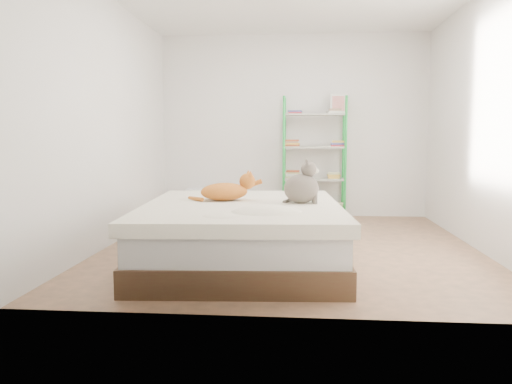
# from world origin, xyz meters

# --- Properties ---
(room) EXTENTS (3.81, 4.21, 2.61)m
(room) POSITION_xyz_m (0.00, 0.00, 1.30)
(room) COLOR #AB7E5B
(room) RESTS_ON ground
(bed) EXTENTS (1.85, 2.25, 0.55)m
(bed) POSITION_xyz_m (-0.42, -0.77, 0.27)
(bed) COLOR #4E3D24
(bed) RESTS_ON ground
(orange_cat) EXTENTS (0.59, 0.44, 0.21)m
(orange_cat) POSITION_xyz_m (-0.61, -0.58, 0.65)
(orange_cat) COLOR orange
(orange_cat) RESTS_ON bed
(grey_cat) EXTENTS (0.36, 0.31, 0.38)m
(grey_cat) POSITION_xyz_m (0.11, -0.71, 0.74)
(grey_cat) COLOR gray
(grey_cat) RESTS_ON bed
(shelf_unit) EXTENTS (0.88, 0.36, 1.74)m
(shelf_unit) POSITION_xyz_m (0.31, 1.88, 0.80)
(shelf_unit) COLOR green
(shelf_unit) RESTS_ON ground
(cardboard_box) EXTENTS (0.51, 0.50, 0.37)m
(cardboard_box) POSITION_xyz_m (0.10, 1.33, 0.16)
(cardboard_box) COLOR #9D7157
(cardboard_box) RESTS_ON ground
(white_bin) EXTENTS (0.37, 0.33, 0.40)m
(white_bin) POSITION_xyz_m (-1.34, 1.85, 0.20)
(white_bin) COLOR white
(white_bin) RESTS_ON ground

